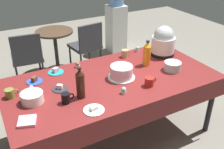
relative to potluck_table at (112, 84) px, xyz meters
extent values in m
plane|color=slate|center=(0.00, 0.00, -0.69)|extent=(9.00, 9.00, 0.00)
cube|color=maroon|center=(0.00, 0.00, 0.04)|extent=(2.20, 1.10, 0.04)
cylinder|color=black|center=(1.02, -0.47, -0.33)|extent=(0.06, 0.06, 0.71)
cylinder|color=black|center=(-1.02, 0.47, -0.33)|extent=(0.06, 0.06, 0.71)
cylinder|color=black|center=(1.02, 0.47, -0.33)|extent=(0.06, 0.06, 0.71)
cube|color=maroon|center=(0.00, -0.55, -0.07)|extent=(2.20, 0.01, 0.18)
cube|color=maroon|center=(0.00, 0.55, -0.07)|extent=(2.20, 0.01, 0.18)
cylinder|color=silver|center=(0.09, -0.03, 0.07)|extent=(0.29, 0.29, 0.01)
cylinder|color=beige|center=(0.09, -0.03, 0.13)|extent=(0.24, 0.24, 0.12)
cylinder|color=silver|center=(0.09, -0.03, 0.20)|extent=(0.23, 0.23, 0.01)
cylinder|color=black|center=(0.84, 0.24, 0.08)|extent=(0.30, 0.30, 0.04)
cylinder|color=white|center=(0.84, 0.24, 0.20)|extent=(0.28, 0.28, 0.19)
sphere|color=#B2BCC1|center=(0.84, 0.24, 0.31)|extent=(0.24, 0.24, 0.24)
cylinder|color=#B2C6BC|center=(0.68, -0.15, 0.11)|extent=(0.19, 0.19, 0.10)
cylinder|color=silver|center=(-0.82, -0.03, 0.11)|extent=(0.20, 0.20, 0.09)
cylinder|color=teal|center=(-0.47, 0.41, 0.07)|extent=(0.17, 0.17, 0.01)
cube|color=beige|center=(-0.47, 0.41, 0.09)|extent=(0.07, 0.06, 0.05)
cylinder|color=#2D2D33|center=(-0.54, 0.06, 0.07)|extent=(0.15, 0.15, 0.01)
cube|color=beige|center=(-0.54, 0.06, 0.09)|extent=(0.07, 0.06, 0.04)
cylinder|color=white|center=(-0.40, -0.41, 0.07)|extent=(0.18, 0.18, 0.01)
cube|color=white|center=(-0.40, -0.41, 0.09)|extent=(0.07, 0.05, 0.03)
cylinder|color=#2D4CB2|center=(-0.72, 0.32, 0.07)|extent=(0.16, 0.16, 0.01)
cube|color=brown|center=(-0.72, 0.32, 0.09)|extent=(0.07, 0.07, 0.05)
cylinder|color=beige|center=(-0.22, 0.41, 0.08)|extent=(0.05, 0.05, 0.03)
sphere|color=brown|center=(-0.22, 0.41, 0.11)|extent=(0.05, 0.05, 0.05)
cylinder|color=beige|center=(-0.79, 0.15, 0.08)|extent=(0.05, 0.05, 0.03)
sphere|color=pink|center=(-0.79, 0.15, 0.11)|extent=(0.05, 0.05, 0.05)
cylinder|color=beige|center=(0.62, 0.47, 0.08)|extent=(0.05, 0.05, 0.03)
sphere|color=#6BC6B2|center=(0.62, 0.47, 0.11)|extent=(0.05, 0.05, 0.05)
cylinder|color=beige|center=(-0.04, -0.30, 0.08)|extent=(0.05, 0.05, 0.03)
sphere|color=#6BC6B2|center=(-0.04, -0.30, 0.11)|extent=(0.05, 0.05, 0.05)
cylinder|color=#33190F|center=(-0.41, -0.16, 0.18)|extent=(0.08, 0.08, 0.24)
cone|color=#33190F|center=(-0.41, -0.16, 0.33)|extent=(0.07, 0.07, 0.05)
cylinder|color=black|center=(-0.41, -0.16, 0.36)|extent=(0.04, 0.04, 0.02)
cylinder|color=orange|center=(0.50, 0.10, 0.17)|extent=(0.09, 0.09, 0.23)
cone|color=orange|center=(0.50, 0.10, 0.31)|extent=(0.08, 0.08, 0.05)
cylinder|color=black|center=(0.50, 0.10, 0.35)|extent=(0.04, 0.04, 0.02)
cylinder|color=black|center=(-0.57, -0.18, 0.11)|extent=(0.08, 0.08, 0.09)
torus|color=black|center=(-0.51, -0.18, 0.11)|extent=(0.06, 0.01, 0.06)
cylinder|color=#B2231E|center=(0.25, -0.30, 0.11)|extent=(0.09, 0.09, 0.09)
torus|color=#B2231E|center=(0.31, -0.30, 0.11)|extent=(0.06, 0.01, 0.06)
cylinder|color=olive|center=(-0.99, 0.14, 0.10)|extent=(0.08, 0.08, 0.08)
torus|color=olive|center=(-0.93, 0.14, 0.11)|extent=(0.05, 0.01, 0.05)
cylinder|color=tan|center=(0.39, 0.40, 0.11)|extent=(0.08, 0.08, 0.09)
torus|color=tan|center=(0.45, 0.40, 0.11)|extent=(0.06, 0.01, 0.06)
cube|color=pink|center=(-0.93, -0.30, 0.07)|extent=(0.18, 0.18, 0.02)
cube|color=#333338|center=(-0.55, 1.69, -0.26)|extent=(0.48, 0.48, 0.05)
cube|color=#333338|center=(-0.57, 1.49, -0.04)|extent=(0.42, 0.08, 0.40)
cylinder|color=black|center=(-0.34, 1.86, -0.49)|extent=(0.03, 0.03, 0.40)
cylinder|color=black|center=(-0.72, 1.90, -0.49)|extent=(0.03, 0.03, 0.40)
cylinder|color=black|center=(-0.38, 1.48, -0.49)|extent=(0.03, 0.03, 0.40)
cylinder|color=black|center=(-0.76, 1.52, -0.49)|extent=(0.03, 0.03, 0.40)
cube|color=#333338|center=(0.40, 1.69, -0.26)|extent=(0.49, 0.49, 0.05)
cube|color=#333338|center=(0.43, 1.49, -0.04)|extent=(0.42, 0.09, 0.40)
cylinder|color=black|center=(0.56, 1.90, -0.49)|extent=(0.03, 0.03, 0.40)
cylinder|color=black|center=(0.19, 1.85, -0.49)|extent=(0.03, 0.03, 0.40)
cylinder|color=black|center=(0.61, 1.53, -0.49)|extent=(0.03, 0.03, 0.40)
cylinder|color=black|center=(0.24, 1.48, -0.49)|extent=(0.03, 0.03, 0.40)
cylinder|color=#473323|center=(-0.05, 1.84, 0.02)|extent=(0.60, 0.60, 0.03)
cylinder|color=black|center=(-0.05, 1.84, -0.33)|extent=(0.06, 0.06, 0.67)
cylinder|color=black|center=(-0.05, 1.84, -0.68)|extent=(0.44, 0.44, 0.02)
cube|color=silver|center=(1.27, 2.18, -0.24)|extent=(0.32, 0.32, 0.90)
camera|label=1|loc=(-1.11, -2.04, 1.38)|focal=41.30mm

